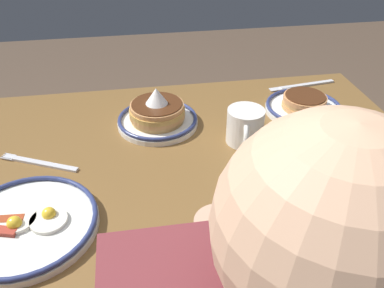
{
  "coord_description": "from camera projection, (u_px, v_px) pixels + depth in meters",
  "views": [
    {
      "loc": [
        0.15,
        0.78,
        1.29
      ],
      "look_at": [
        0.02,
        -0.0,
        0.75
      ],
      "focal_mm": 37.6,
      "sensor_mm": 36.0,
      "label": 1
    }
  ],
  "objects": [
    {
      "name": "butter_knife",
      "position": [
        302.0,
        85.0,
        1.28
      ],
      "size": [
        0.22,
        0.05,
        0.01
      ],
      "color": "silver",
      "rests_on": "dining_table"
    },
    {
      "name": "plate_near_main",
      "position": [
        304.0,
        106.0,
        1.13
      ],
      "size": [
        0.21,
        0.21,
        0.05
      ],
      "color": "white",
      "rests_on": "dining_table"
    },
    {
      "name": "plate_far_side",
      "position": [
        26.0,
        224.0,
        0.76
      ],
      "size": [
        0.27,
        0.27,
        0.04
      ],
      "color": "white",
      "rests_on": "dining_table"
    },
    {
      "name": "fork_near",
      "position": [
        39.0,
        163.0,
        0.94
      ],
      "size": [
        0.19,
        0.1,
        0.01
      ],
      "color": "silver",
      "rests_on": "dining_table"
    },
    {
      "name": "paper_napkin",
      "position": [
        378.0,
        146.0,
        1.0
      ],
      "size": [
        0.16,
        0.15,
        0.0
      ],
      "primitive_type": "cube",
      "rotation": [
        0.0,
        0.0,
        0.08
      ],
      "color": "white",
      "rests_on": "dining_table"
    },
    {
      "name": "plate_far_companion",
      "position": [
        288.0,
        190.0,
        0.84
      ],
      "size": [
        0.24,
        0.24,
        0.05
      ],
      "color": "white",
      "rests_on": "dining_table"
    },
    {
      "name": "fork_far",
      "position": [
        153.0,
        251.0,
        0.72
      ],
      "size": [
        0.19,
        0.09,
        0.01
      ],
      "color": "silver",
      "rests_on": "dining_table"
    },
    {
      "name": "coffee_mug",
      "position": [
        245.0,
        126.0,
        0.99
      ],
      "size": [
        0.09,
        0.12,
        0.09
      ],
      "color": "white",
      "rests_on": "dining_table"
    },
    {
      "name": "dining_table",
      "position": [
        199.0,
        200.0,
        1.05
      ],
      "size": [
        1.11,
        0.77,
        0.72
      ],
      "color": "brown",
      "rests_on": "ground_plane"
    },
    {
      "name": "plate_center_pancakes",
      "position": [
        157.0,
        115.0,
        1.07
      ],
      "size": [
        0.21,
        0.21,
        0.11
      ],
      "color": "white",
      "rests_on": "dining_table"
    }
  ]
}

